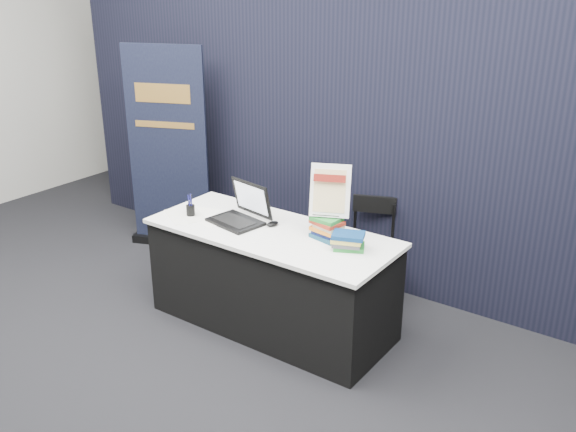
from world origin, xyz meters
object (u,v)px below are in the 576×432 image
Objects in this scene: info_sign at (330,191)px; stacking_chair at (365,243)px; display_table at (272,278)px; pullup_banner at (168,161)px; book_stack_short at (348,241)px; book_stack_tall at (327,228)px; laptop at (240,213)px.

stacking_chair is at bearing 71.72° from info_sign.
pullup_banner reaches higher than display_table.
pullup_banner is (-2.23, 0.57, 0.02)m from book_stack_short.
laptop is at bearing -171.73° from book_stack_tall.
info_sign is at bearing -35.54° from pullup_banner.
display_table is at bearing -164.12° from book_stack_tall.
book_stack_short is at bearing -91.23° from stacking_chair.
book_stack_tall is at bearing -36.36° from pullup_banner.
stacking_chair is at bearing 96.43° from book_stack_tall.
book_stack_short is at bearing -36.70° from pullup_banner.
laptop is 1.14× the size of info_sign.
book_stack_tall is at bearing 15.88° from display_table.
laptop is 0.89m from book_stack_short.
info_sign is (-0.21, 0.10, 0.28)m from book_stack_short.
laptop reaches higher than book_stack_short.
pullup_banner is at bearing 159.31° from display_table.
display_table is at bearing 7.85° from laptop.
info_sign is at bearing 90.00° from book_stack_tall.
book_stack_short is (0.89, 0.03, -0.01)m from laptop.
display_table is 0.82m from info_sign.
info_sign is at bearing 20.83° from laptop.
book_stack_short is at bearing -17.71° from book_stack_tall.
stacking_chair is at bearing -16.50° from pullup_banner.
pullup_banner is at bearing 165.95° from book_stack_tall.
pullup_banner reaches higher than laptop.
laptop is 0.22× the size of pullup_banner.
info_sign is at bearing -105.02° from stacking_chair.
stacking_chair is at bearing 69.15° from display_table.
book_stack_short reaches higher than display_table.
laptop is (-0.29, 0.01, 0.44)m from display_table.
info_sign is at bearing 19.95° from display_table.
book_stack_tall is 0.22m from book_stack_short.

